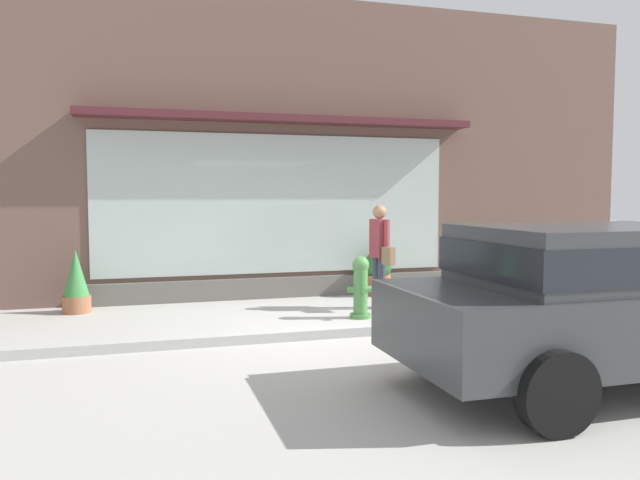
% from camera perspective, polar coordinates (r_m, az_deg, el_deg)
% --- Properties ---
extents(ground_plane, '(60.00, 60.00, 0.00)m').
position_cam_1_polar(ground_plane, '(8.23, 1.45, -8.55)').
color(ground_plane, '#B2AFA8').
extents(curb_strip, '(14.00, 0.24, 0.12)m').
position_cam_1_polar(curb_strip, '(8.03, 1.90, -8.44)').
color(curb_strip, '#B2B2AD').
rests_on(curb_strip, ground_plane).
extents(storefront, '(14.00, 0.81, 5.28)m').
position_cam_1_polar(storefront, '(11.13, -3.63, 8.17)').
color(storefront, brown).
rests_on(storefront, ground_plane).
extents(fire_hydrant, '(0.39, 0.35, 0.91)m').
position_cam_1_polar(fire_hydrant, '(9.15, 3.76, -4.28)').
color(fire_hydrant, '#4C8C47').
rests_on(fire_hydrant, ground_plane).
extents(pedestrian_with_handbag, '(0.26, 0.63, 1.65)m').
position_cam_1_polar(pedestrian_with_handbag, '(9.89, 5.55, -0.83)').
color(pedestrian_with_handbag, '#333847').
rests_on(pedestrian_with_handbag, ground_plane).
extents(parked_car_dark_gray, '(4.13, 2.02, 1.53)m').
position_cam_1_polar(parked_car_dark_gray, '(6.42, 24.64, -4.60)').
color(parked_car_dark_gray, '#383A3D').
rests_on(parked_car_dark_gray, ground_plane).
extents(potted_plant_near_hydrant, '(0.43, 0.43, 0.98)m').
position_cam_1_polar(potted_plant_near_hydrant, '(10.24, -21.55, -3.67)').
color(potted_plant_near_hydrant, '#9E6042').
rests_on(potted_plant_near_hydrant, ground_plane).
extents(potted_plant_low_front, '(0.50, 0.50, 0.80)m').
position_cam_1_polar(potted_plant_low_front, '(11.24, 5.38, -2.98)').
color(potted_plant_low_front, '#9E6042').
rests_on(potted_plant_low_front, ground_plane).
extents(potted_plant_doorstep, '(0.37, 0.37, 0.58)m').
position_cam_1_polar(potted_plant_doorstep, '(12.59, 19.66, -2.89)').
color(potted_plant_doorstep, '#9E6042').
rests_on(potted_plant_doorstep, ground_plane).
extents(potted_plant_trailing_edge, '(0.45, 0.45, 0.60)m').
position_cam_1_polar(potted_plant_trailing_edge, '(12.25, 15.48, -3.01)').
color(potted_plant_trailing_edge, '#33473D').
rests_on(potted_plant_trailing_edge, ground_plane).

